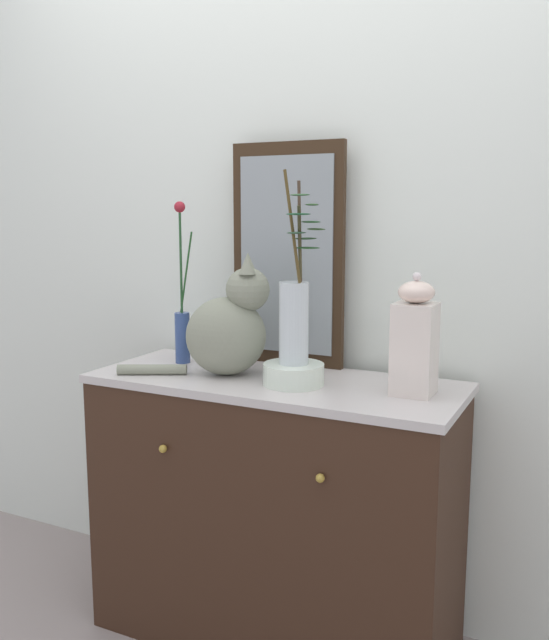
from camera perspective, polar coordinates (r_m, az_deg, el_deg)
ground_plane at (r=2.42m, az=-0.00°, el=-24.70°), size 6.00×6.00×0.00m
wall_back at (r=2.28m, az=3.39°, el=7.91°), size 4.40×0.08×2.60m
sideboard at (r=2.21m, az=-0.00°, el=-15.57°), size 1.13×0.47×0.85m
mirror_leaning at (r=2.22m, az=1.08°, el=5.41°), size 0.39×0.03×0.72m
cat_sitting at (r=2.10m, az=-3.82°, el=-0.61°), size 0.46×0.31×0.38m
vase_slim_green at (r=2.28m, az=-7.70°, el=-0.09°), size 0.07×0.05×0.53m
bowl_porcelain at (r=2.00m, az=1.60°, el=-4.53°), size 0.18×0.18×0.06m
vase_glass_clear at (r=1.96m, az=1.69°, el=0.49°), size 0.14×0.16×0.55m
jar_lidded_porcelain at (r=1.91m, az=11.62°, el=-1.63°), size 0.11×0.11×0.34m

